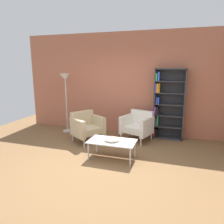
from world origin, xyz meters
name	(u,v)px	position (x,y,z in m)	size (l,w,h in m)	color
ground_plane	(95,167)	(0.00, 0.00, 0.00)	(8.32, 8.32, 0.00)	brown
brick_back_panel	(127,84)	(0.00, 2.46, 1.45)	(6.40, 0.12, 2.90)	#B2664C
bookshelf_tall	(166,104)	(1.16, 2.25, 0.94)	(0.80, 0.30, 1.90)	#333338
coffee_table_low	(112,142)	(0.18, 0.50, 0.37)	(1.00, 0.56, 0.40)	silver
decorative_bowl	(112,139)	(0.18, 0.50, 0.43)	(0.32, 0.32, 0.05)	beige
armchair_near_window	(138,125)	(0.48, 1.83, 0.41)	(0.88, 0.84, 0.78)	white
armchair_by_bookshelf	(87,126)	(-0.78, 1.32, 0.41)	(0.93, 0.94, 0.78)	#C6B289
floor_lamp_torchiere	(65,84)	(-1.72, 1.96, 1.45)	(0.32, 0.32, 1.74)	silver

